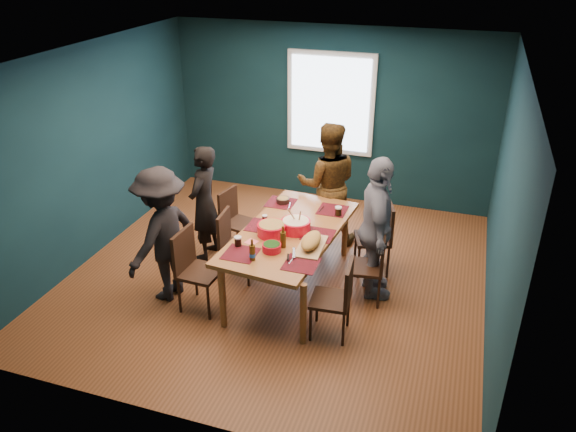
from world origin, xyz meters
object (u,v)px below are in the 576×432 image
Objects in this scene: person_near_left at (162,235)px; bowl_dumpling at (296,225)px; chair_left_far at (234,216)px; chair_left_near at (193,264)px; person_right at (376,229)px; person_far_left at (204,203)px; bowl_salad at (272,229)px; chair_right_mid at (374,262)px; chair_right_far at (380,232)px; cutting_board at (311,242)px; dining_table at (290,236)px; chair_right_near at (339,294)px; bowl_herbs at (272,247)px; person_back at (328,184)px; chair_left_mid at (232,240)px.

person_near_left is 4.72× the size of bowl_dumpling.
chair_left_far is 0.54× the size of person_near_left.
person_right is (1.88, 0.88, 0.30)m from chair_left_near.
person_far_left is 0.98m from person_near_left.
person_right is at bearing 17.43° from bowl_salad.
chair_left_near is at bearing -165.89° from chair_right_mid.
chair_right_far is 0.62m from person_right.
person_far_left is (-2.26, 0.32, 0.25)m from chair_right_mid.
person_near_left is 1.69m from cutting_board.
bowl_salad reaches higher than dining_table.
bowl_salad is (-1.15, -0.22, 0.34)m from chair_right_mid.
person_near_left is at bearing -159.49° from bowl_salad.
chair_right_near reaches higher than bowl_herbs.
bowl_dumpling is (-0.05, -1.27, 0.01)m from person_back.
chair_left_mid is 0.99× the size of chair_right_near.
person_far_left is 0.89× the size of person_right.
chair_left_far is 1.33m from chair_left_near.
chair_right_near reaches higher than chair_left_far.
person_back is 5.16× the size of bowl_salad.
bowl_dumpling is at bearing -18.40° from chair_left_far.
person_back reaches higher than chair_left_mid.
chair_left_mid is 0.89m from person_near_left.
person_near_left is 2.41× the size of cutting_board.
chair_left_mid is (0.23, -0.62, 0.01)m from chair_left_far.
chair_right_mid is 2.57× the size of bowl_dumpling.
bowl_herbs is (1.29, 0.09, 0.02)m from person_near_left.
person_far_left is (-0.53, 0.36, 0.26)m from chair_left_mid.
chair_left_mid is 0.69m from person_far_left.
chair_right_far is at bearing 86.24° from chair_right_mid.
person_near_left is (-0.34, -1.23, 0.30)m from chair_left_far.
bowl_salad reaches higher than chair_left_far.
chair_left_mid is 4.23× the size of bowl_herbs.
chair_right_far is 2.73× the size of bowl_dumpling.
person_back is (0.87, 1.26, 0.34)m from chair_left_mid.
person_near_left reaches higher than dining_table.
chair_right_mid is at bearing 24.71° from chair_left_near.
chair_left_far is at bearing 131.72° from person_far_left.
bowl_dumpling is at bearing 35.50° from bowl_salad.
bowl_salad is at bearing -31.80° from chair_left_far.
chair_left_mid is at bearing -56.84° from chair_left_far.
chair_right_mid is 0.98m from bowl_dumpling.
chair_right_mid is at bearing 82.72° from person_far_left.
chair_right_far is (1.93, 0.09, 0.04)m from chair_left_far.
chair_left_far is 2.20m from chair_right_near.
person_back is at bearing 90.27° from dining_table.
chair_right_near is 0.52× the size of person_back.
dining_table is at bearing -161.13° from chair_right_far.
dining_table is at bearing 85.30° from bowl_herbs.
chair_right_mid is at bearing 116.70° from person_near_left.
chair_right_far is 1.05× the size of chair_right_near.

